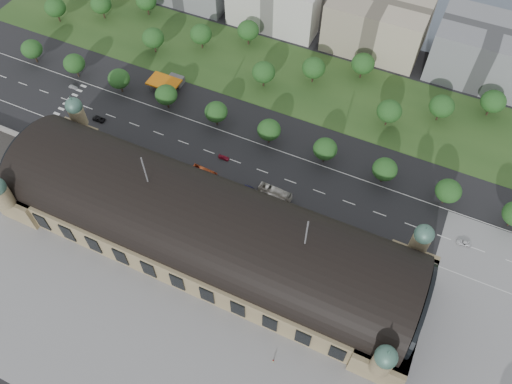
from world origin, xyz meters
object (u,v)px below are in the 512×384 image
at_px(traffic_car_1, 73,87).
at_px(pedestrian_0, 273,361).
at_px(parked_car_2, 125,156).
at_px(parked_car_1, 63,133).
at_px(parked_car_6, 148,163).
at_px(traffic_car_2, 98,119).
at_px(parked_car_0, 108,149).
at_px(traffic_car_3, 224,158).
at_px(parked_car_4, 131,159).
at_px(parked_car_3, 96,145).
at_px(bus_west, 205,172).
at_px(parked_car_5, 159,170).
at_px(bus_east, 275,192).
at_px(traffic_car_6, 464,243).
at_px(traffic_car_4, 249,187).
at_px(bus_mid, 273,198).
at_px(petrol_station, 170,81).

xyz_separation_m(traffic_car_1, pedestrian_0, (131.27, -74.07, 0.22)).
bearing_deg(pedestrian_0, parked_car_2, 166.64).
distance_m(parked_car_1, parked_car_6, 41.08).
xyz_separation_m(traffic_car_1, traffic_car_2, (22.14, -11.62, 0.16)).
bearing_deg(parked_car_0, traffic_car_3, 72.50).
xyz_separation_m(parked_car_4, pedestrian_0, (84.35, -49.68, 0.06)).
height_order(parked_car_3, bus_west, bus_west).
bearing_deg(parked_car_2, parked_car_5, 62.14).
height_order(parked_car_1, parked_car_2, parked_car_1).
xyz_separation_m(traffic_car_3, parked_car_1, (-67.22, -16.30, 0.06)).
relative_size(parked_car_0, parked_car_6, 0.84).
bearing_deg(parked_car_4, bus_west, 68.60).
distance_m(parked_car_2, bus_west, 33.97).
height_order(parked_car_2, parked_car_3, parked_car_3).
relative_size(parked_car_5, bus_east, 0.34).
relative_size(traffic_car_2, parked_car_6, 1.06).
relative_size(traffic_car_2, parked_car_3, 1.22).
relative_size(parked_car_1, parked_car_3, 1.08).
bearing_deg(bus_east, traffic_car_6, -80.22).
bearing_deg(bus_west, parked_car_5, 112.63).
relative_size(traffic_car_4, bus_west, 0.38).
xyz_separation_m(traffic_car_3, parked_car_4, (-33.60, -16.30, 0.15)).
bearing_deg(parked_car_0, traffic_car_4, 59.34).
height_order(traffic_car_2, bus_west, bus_west).
distance_m(traffic_car_3, bus_west, 10.79).
xyz_separation_m(traffic_car_2, parked_car_3, (8.01, -12.77, 0.00)).
relative_size(parked_car_5, pedestrian_0, 2.63).
bearing_deg(bus_mid, traffic_car_2, 80.35).
height_order(parked_car_2, parked_car_5, parked_car_2).
bearing_deg(parked_car_3, bus_west, 69.96).
height_order(traffic_car_4, bus_east, bus_east).
bearing_deg(traffic_car_6, bus_mid, -87.30).
height_order(petrol_station, traffic_car_6, petrol_station).
height_order(traffic_car_6, parked_car_2, traffic_car_6).
xyz_separation_m(traffic_car_4, parked_car_0, (-60.52, -6.69, 0.07)).
bearing_deg(petrol_station, parked_car_2, -84.11).
relative_size(petrol_station, parked_car_1, 2.73).
xyz_separation_m(traffic_car_3, parked_car_6, (-26.16, -15.48, 0.14)).
bearing_deg(bus_east, bus_mid, -169.09).
relative_size(traffic_car_1, bus_west, 0.37).
xyz_separation_m(traffic_car_6, bus_east, (-69.50, -8.85, 1.18)).
bearing_deg(bus_east, traffic_car_4, 99.35).
relative_size(traffic_car_1, parked_car_1, 0.77).
bearing_deg(traffic_car_4, bus_mid, 87.47).
bearing_deg(parked_car_2, traffic_car_6, 69.54).
bearing_deg(parked_car_4, parked_car_2, -122.54).
bearing_deg(traffic_car_4, bus_west, -83.78).
xyz_separation_m(traffic_car_2, parked_car_0, (13.31, -12.42, -0.05)).
bearing_deg(bus_east, parked_car_1, 97.62).
bearing_deg(traffic_car_6, traffic_car_2, -94.83).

